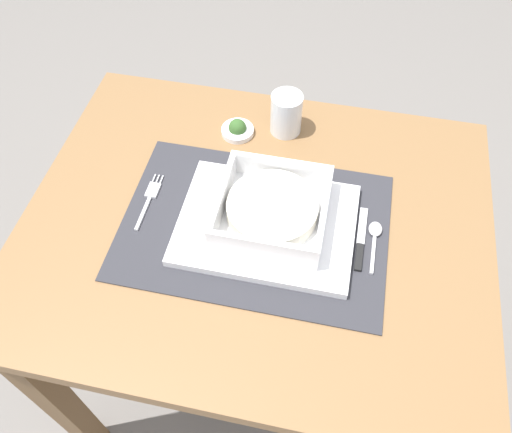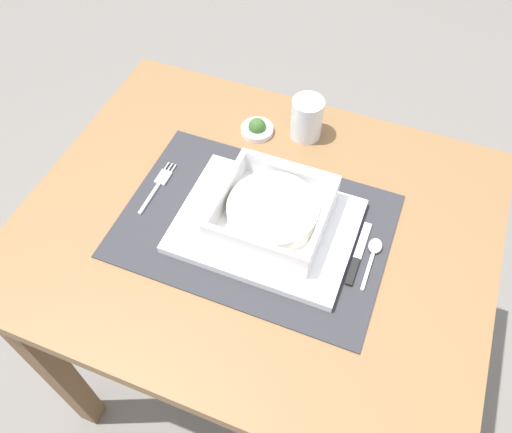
% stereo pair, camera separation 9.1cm
% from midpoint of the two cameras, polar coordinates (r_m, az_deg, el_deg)
% --- Properties ---
extents(ground_plane, '(6.00, 6.00, 0.00)m').
position_cam_midpoint_polar(ground_plane, '(1.59, 1.78, -16.19)').
color(ground_plane, slate).
extents(dining_table, '(0.85, 0.69, 0.73)m').
position_cam_midpoint_polar(dining_table, '(1.04, 2.62, -4.52)').
color(dining_table, brown).
rests_on(dining_table, ground).
extents(placemat, '(0.48, 0.33, 0.00)m').
position_cam_midpoint_polar(placemat, '(0.93, 2.79, -1.23)').
color(placemat, '#2D2D33').
rests_on(placemat, dining_table).
extents(serving_plate, '(0.31, 0.23, 0.02)m').
position_cam_midpoint_polar(serving_plate, '(0.92, 3.94, -1.21)').
color(serving_plate, white).
rests_on(serving_plate, placemat).
extents(porridge_bowl, '(0.19, 0.19, 0.06)m').
position_cam_midpoint_polar(porridge_bowl, '(0.90, 4.71, 0.28)').
color(porridge_bowl, white).
rests_on(porridge_bowl, serving_plate).
extents(fork, '(0.02, 0.13, 0.00)m').
position_cam_midpoint_polar(fork, '(0.99, -8.10, 3.45)').
color(fork, silver).
rests_on(fork, placemat).
extents(spoon, '(0.02, 0.11, 0.01)m').
position_cam_midpoint_polar(spoon, '(0.93, 15.65, -3.87)').
color(spoon, silver).
rests_on(spoon, placemat).
extents(butter_knife, '(0.01, 0.13, 0.01)m').
position_cam_midpoint_polar(butter_knife, '(0.91, 13.95, -4.58)').
color(butter_knife, black).
rests_on(butter_knife, placemat).
extents(bread_knife, '(0.01, 0.13, 0.01)m').
position_cam_midpoint_polar(bread_knife, '(0.90, 12.41, -5.60)').
color(bread_knife, '#59331E').
rests_on(bread_knife, placemat).
extents(drinking_glass, '(0.06, 0.06, 0.09)m').
position_cam_midpoint_polar(drinking_glass, '(1.06, 8.08, 10.34)').
color(drinking_glass, white).
rests_on(drinking_glass, dining_table).
extents(condiment_saucer, '(0.07, 0.07, 0.04)m').
position_cam_midpoint_polar(condiment_saucer, '(1.08, 2.55, 9.57)').
color(condiment_saucer, white).
rests_on(condiment_saucer, dining_table).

